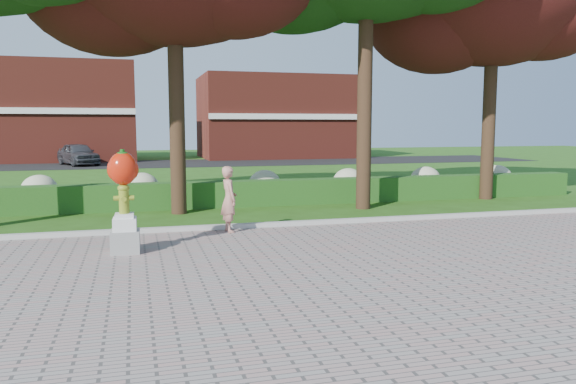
# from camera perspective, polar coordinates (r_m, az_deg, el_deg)

# --- Properties ---
(ground) EXTENTS (100.00, 100.00, 0.00)m
(ground) POSITION_cam_1_polar(r_m,az_deg,el_deg) (11.03, 1.97, -6.42)
(ground) COLOR #264D13
(ground) RESTS_ON ground
(walkway) EXTENTS (40.00, 14.00, 0.04)m
(walkway) POSITION_cam_1_polar(r_m,az_deg,el_deg) (7.45, 11.41, -12.92)
(walkway) COLOR gray
(walkway) RESTS_ON ground
(curb) EXTENTS (40.00, 0.18, 0.15)m
(curb) POSITION_cam_1_polar(r_m,az_deg,el_deg) (13.85, -1.74, -3.40)
(curb) COLOR #ADADA5
(curb) RESTS_ON ground
(lawn_hedge) EXTENTS (24.00, 0.70, 0.80)m
(lawn_hedge) POSITION_cam_1_polar(r_m,az_deg,el_deg) (17.67, -4.80, -0.15)
(lawn_hedge) COLOR #144716
(lawn_hedge) RESTS_ON ground
(hydrangea_row) EXTENTS (20.10, 1.10, 0.99)m
(hydrangea_row) POSITION_cam_1_polar(r_m,az_deg,el_deg) (18.74, -3.65, 0.71)
(hydrangea_row) COLOR #A7AA82
(hydrangea_row) RESTS_ON ground
(street) EXTENTS (50.00, 8.00, 0.02)m
(street) POSITION_cam_1_polar(r_m,az_deg,el_deg) (38.46, -10.57, 2.89)
(street) COLOR black
(street) RESTS_ON ground
(building_left) EXTENTS (14.00, 8.00, 7.00)m
(building_left) POSITION_cam_1_polar(r_m,az_deg,el_deg) (44.78, -24.31, 7.41)
(building_left) COLOR maroon
(building_left) RESTS_ON ground
(building_right) EXTENTS (12.00, 8.00, 6.40)m
(building_right) POSITION_cam_1_polar(r_m,az_deg,el_deg) (45.65, -1.17, 7.59)
(building_right) COLOR maroon
(building_right) RESTS_ON ground
(hydrant_sculpture) EXTENTS (0.59, 0.56, 2.02)m
(hydrant_sculpture) POSITION_cam_1_polar(r_m,az_deg,el_deg) (11.33, -16.33, -0.63)
(hydrant_sculpture) COLOR gray
(hydrant_sculpture) RESTS_ON walkway
(woman) EXTENTS (0.45, 0.61, 1.54)m
(woman) POSITION_cam_1_polar(r_m,az_deg,el_deg) (13.13, -6.01, -0.73)
(woman) COLOR tan
(woman) RESTS_ON walkway
(parked_car) EXTENTS (3.20, 4.53, 1.43)m
(parked_car) POSITION_cam_1_polar(r_m,az_deg,el_deg) (38.29, -20.54, 3.65)
(parked_car) COLOR #3F4147
(parked_car) RESTS_ON street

